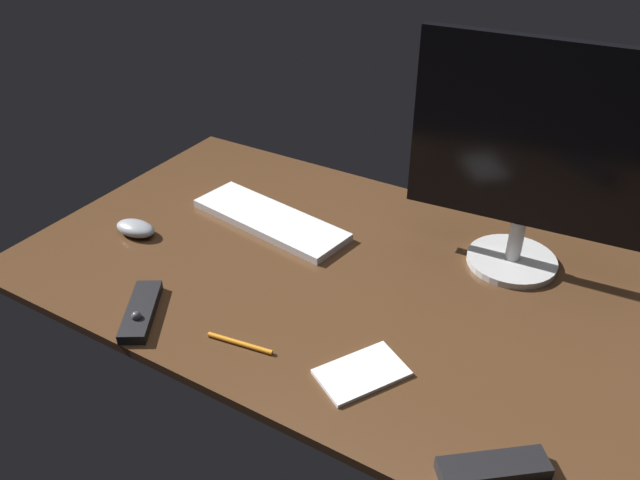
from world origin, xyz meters
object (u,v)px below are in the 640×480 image
object	(u,v)px
keyboard	(270,220)
media_remote	(141,311)
monitor	(533,154)
tv_remote	(493,468)
computer_mouse	(136,228)
pen	(240,343)
notepad	(362,373)

from	to	relation	value
keyboard	media_remote	bearing A→B (deg)	-83.97
monitor	tv_remote	size ratio (longest dim) A/B	2.98
monitor	media_remote	size ratio (longest dim) A/B	2.84
computer_mouse	pen	distance (cm)	48.29
monitor	pen	size ratio (longest dim) A/B	3.72
computer_mouse	pen	world-z (taller)	computer_mouse
monitor	notepad	world-z (taller)	monitor
computer_mouse	tv_remote	size ratio (longest dim) A/B	0.62
monitor	tv_remote	world-z (taller)	monitor
computer_mouse	notepad	distance (cm)	69.12
keyboard	media_remote	distance (cm)	42.23
monitor	media_remote	distance (cm)	84.34
tv_remote	keyboard	bearing A→B (deg)	110.00
keyboard	pen	xyz separation A→B (cm)	(20.04, -39.03, -0.48)
monitor	tv_remote	bearing A→B (deg)	-80.91
media_remote	keyboard	bearing A→B (deg)	145.35
keyboard	tv_remote	world-z (taller)	tv_remote
media_remote	notepad	bearing A→B (deg)	68.32
media_remote	notepad	size ratio (longest dim) A/B	1.14
computer_mouse	tv_remote	bearing A→B (deg)	-16.33
media_remote	monitor	bearing A→B (deg)	101.84
pen	keyboard	bearing A→B (deg)	108.76
monitor	keyboard	xyz separation A→B (cm)	(-56.03, -13.39, -25.77)
monitor	media_remote	xyz separation A→B (cm)	(-58.05, -55.56, -25.62)
computer_mouse	media_remote	bearing A→B (deg)	-47.13
media_remote	tv_remote	world-z (taller)	media_remote
keyboard	media_remote	xyz separation A→B (cm)	(-2.02, -42.18, 0.15)
monitor	media_remote	world-z (taller)	monitor
keyboard	computer_mouse	bearing A→B (deg)	-131.25
monitor	computer_mouse	bearing A→B (deg)	-161.84
computer_mouse	keyboard	bearing A→B (deg)	36.57
monitor	keyboard	bearing A→B (deg)	-171.27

